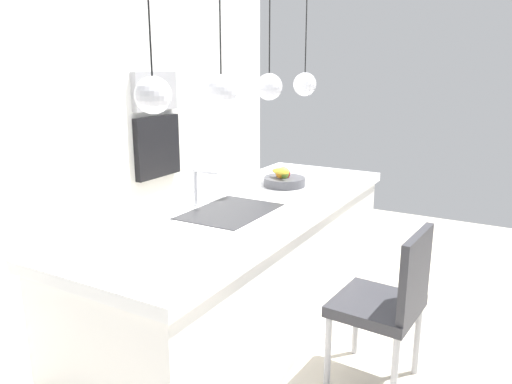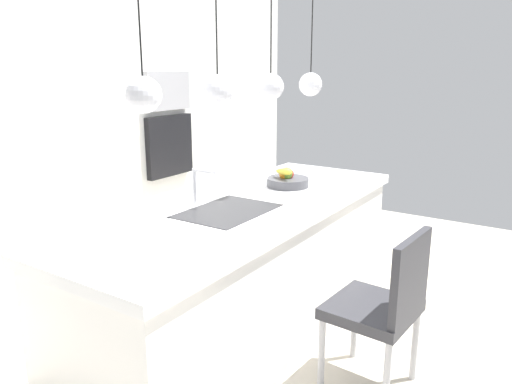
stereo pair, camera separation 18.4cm
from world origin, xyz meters
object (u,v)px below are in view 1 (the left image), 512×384
(chair_near, at_px, (389,299))
(fruit_bowl, at_px, (284,179))
(microwave, at_px, (154,91))
(oven, at_px, (157,147))

(chair_near, bearing_deg, fruit_bowl, 59.01)
(microwave, relative_size, chair_near, 0.61)
(fruit_bowl, xyz_separation_m, oven, (0.52, 1.57, 0.03))
(oven, distance_m, chair_near, 2.71)
(fruit_bowl, bearing_deg, microwave, 71.69)
(fruit_bowl, relative_size, chair_near, 0.32)
(microwave, height_order, oven, microwave)
(fruit_bowl, bearing_deg, chair_near, -120.99)
(oven, bearing_deg, microwave, 0.00)
(fruit_bowl, relative_size, microwave, 0.52)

